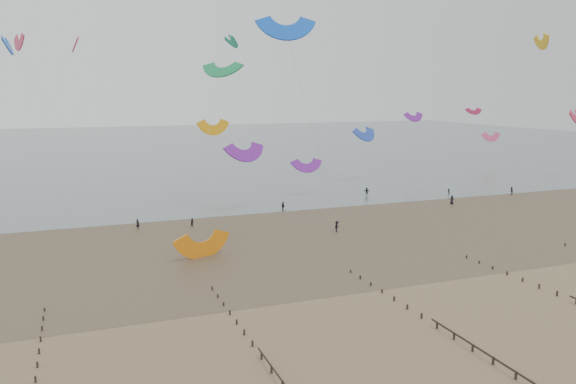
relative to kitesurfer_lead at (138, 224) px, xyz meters
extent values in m
plane|color=brown|center=(18.90, -45.57, -0.89)|extent=(500.00, 500.00, 0.00)
plane|color=#475654|center=(18.90, 154.43, -0.86)|extent=(500.00, 500.00, 0.00)
plane|color=#473A28|center=(18.90, -10.57, -0.88)|extent=(500.00, 500.00, 0.00)
ellipsoid|color=slate|center=(0.90, -23.57, -0.88)|extent=(23.60, 14.36, 0.01)
ellipsoid|color=slate|center=(30.90, -7.57, -0.88)|extent=(33.64, 18.32, 0.01)
ellipsoid|color=slate|center=(63.90, -15.57, -0.88)|extent=(19.65, 13.67, 0.01)
cube|color=black|center=(-13.10, -49.36, -0.63)|extent=(0.16, 0.16, 0.62)
cube|color=black|center=(-13.10, -46.73, -0.64)|extent=(0.16, 0.16, 0.59)
cube|color=black|center=(-13.10, -44.10, -0.66)|extent=(0.16, 0.16, 0.57)
cube|color=black|center=(-13.10, -41.47, -0.67)|extent=(0.16, 0.16, 0.54)
cube|color=black|center=(-13.10, -38.83, -0.69)|extent=(0.16, 0.16, 0.51)
cube|color=black|center=(-13.10, -36.20, -0.70)|extent=(0.16, 0.16, 0.48)
cube|color=black|center=(-13.10, -33.57, -0.72)|extent=(0.16, 0.16, 0.45)
cube|color=black|center=(4.90, -54.62, -0.60)|extent=(0.16, 0.16, 0.68)
cube|color=black|center=(4.90, -51.99, -0.62)|extent=(0.16, 0.16, 0.65)
cube|color=black|center=(4.90, -49.36, -0.63)|extent=(0.16, 0.16, 0.62)
cube|color=black|center=(4.90, -46.73, -0.64)|extent=(0.16, 0.16, 0.59)
cube|color=black|center=(4.90, -44.10, -0.66)|extent=(0.16, 0.16, 0.57)
cube|color=black|center=(4.90, -41.47, -0.67)|extent=(0.16, 0.16, 0.54)
cube|color=black|center=(4.90, -38.83, -0.69)|extent=(0.16, 0.16, 0.51)
cube|color=black|center=(4.90, -36.20, -0.70)|extent=(0.16, 0.16, 0.48)
cube|color=black|center=(4.90, -33.57, -0.72)|extent=(0.16, 0.16, 0.45)
cube|color=black|center=(22.90, -62.52, -0.56)|extent=(0.16, 0.16, 0.77)
cube|color=black|center=(22.90, -59.89, -0.57)|extent=(0.16, 0.16, 0.74)
cube|color=black|center=(22.90, -57.26, -0.59)|extent=(0.16, 0.16, 0.71)
cube|color=black|center=(22.90, -54.62, -0.60)|extent=(0.16, 0.16, 0.68)
cube|color=black|center=(22.90, -51.99, -0.62)|extent=(0.16, 0.16, 0.65)
cube|color=black|center=(22.90, -49.36, -0.63)|extent=(0.16, 0.16, 0.62)
cube|color=black|center=(22.90, -46.73, -0.64)|extent=(0.16, 0.16, 0.59)
cube|color=black|center=(22.90, -44.10, -0.66)|extent=(0.16, 0.16, 0.57)
cube|color=black|center=(22.90, -41.47, -0.67)|extent=(0.16, 0.16, 0.54)
cube|color=black|center=(22.90, -38.83, -0.69)|extent=(0.16, 0.16, 0.51)
cube|color=black|center=(22.90, -36.20, -0.70)|extent=(0.16, 0.16, 0.48)
cube|color=black|center=(22.90, -33.57, -0.72)|extent=(0.16, 0.16, 0.45)
cube|color=black|center=(40.90, -51.99, -0.62)|extent=(0.16, 0.16, 0.65)
cube|color=black|center=(40.90, -49.36, -0.63)|extent=(0.16, 0.16, 0.62)
cube|color=black|center=(40.90, -46.73, -0.64)|extent=(0.16, 0.16, 0.59)
cube|color=black|center=(40.90, -44.10, -0.66)|extent=(0.16, 0.16, 0.57)
cube|color=black|center=(40.90, -41.47, -0.67)|extent=(0.16, 0.16, 0.54)
cube|color=black|center=(40.90, -38.83, -0.69)|extent=(0.16, 0.16, 0.51)
cube|color=black|center=(40.90, -36.20, -0.70)|extent=(0.16, 0.16, 0.48)
cube|color=black|center=(40.90, -33.57, -0.72)|extent=(0.16, 0.16, 0.45)
cube|color=black|center=(58.90, -33.57, -0.72)|extent=(0.16, 0.16, 0.45)
imported|color=black|center=(0.00, 0.00, 0.00)|extent=(0.77, 0.75, 1.78)
imported|color=black|center=(28.06, 5.28, 0.02)|extent=(0.53, 1.10, 1.83)
imported|color=black|center=(82.41, 3.59, -0.01)|extent=(1.09, 1.05, 1.76)
imported|color=black|center=(62.98, -0.83, 0.03)|extent=(1.02, 1.07, 1.85)
imported|color=black|center=(51.63, 14.74, -0.04)|extent=(1.60, 0.59, 1.70)
imported|color=black|center=(30.52, -13.70, 0.05)|extent=(1.39, 1.31, 1.89)
imported|color=black|center=(8.94, -1.74, -0.11)|extent=(0.94, 0.86, 1.57)
imported|color=black|center=(68.69, 8.01, -0.14)|extent=(0.88, 0.92, 1.51)
camera|label=1|loc=(-8.98, -94.98, 21.76)|focal=35.00mm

